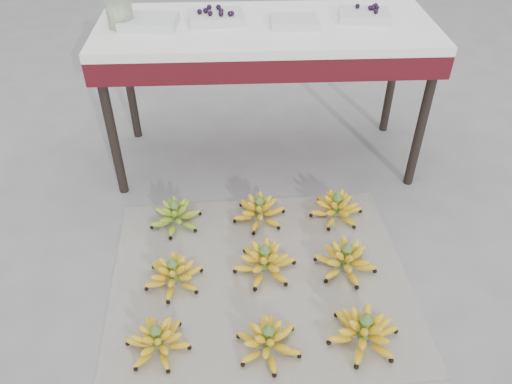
{
  "coord_description": "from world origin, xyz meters",
  "views": [
    {
      "loc": [
        -0.19,
        -1.39,
        1.62
      ],
      "look_at": [
        -0.11,
        0.28,
        0.27
      ],
      "focal_mm": 35.0,
      "sensor_mm": 36.0,
      "label": 1
    }
  ],
  "objects_px": {
    "newspaper_mat": "(260,279)",
    "bunch_front_center": "(268,341)",
    "bunch_front_left": "(157,340)",
    "bunch_back_center": "(259,211)",
    "bunch_mid_right": "(346,259)",
    "vendor_table": "(266,42)",
    "bunch_front_right": "(364,331)",
    "bunch_mid_center": "(265,261)",
    "glass_jar": "(119,11)",
    "tray_far_left": "(149,22)",
    "bunch_back_left": "(176,215)",
    "bunch_mid_left": "(174,274)",
    "tray_far_right": "(364,15)",
    "tray_left": "(216,17)",
    "bunch_back_right": "(336,208)",
    "tray_right": "(294,22)"
  },
  "relations": [
    {
      "from": "bunch_back_left",
      "to": "tray_far_left",
      "type": "distance_m",
      "value": 0.91
    },
    {
      "from": "newspaper_mat",
      "to": "bunch_mid_right",
      "type": "height_order",
      "value": "bunch_mid_right"
    },
    {
      "from": "bunch_mid_left",
      "to": "tray_far_left",
      "type": "distance_m",
      "value": 1.16
    },
    {
      "from": "bunch_back_center",
      "to": "tray_far_right",
      "type": "xyz_separation_m",
      "value": [
        0.53,
        0.56,
        0.73
      ]
    },
    {
      "from": "bunch_mid_left",
      "to": "bunch_back_center",
      "type": "height_order",
      "value": "bunch_back_center"
    },
    {
      "from": "bunch_front_left",
      "to": "bunch_mid_right",
      "type": "xyz_separation_m",
      "value": [
        0.76,
        0.36,
        0.01
      ]
    },
    {
      "from": "bunch_mid_center",
      "to": "tray_far_left",
      "type": "distance_m",
      "value": 1.22
    },
    {
      "from": "bunch_front_center",
      "to": "tray_far_right",
      "type": "height_order",
      "value": "tray_far_right"
    },
    {
      "from": "tray_far_left",
      "to": "glass_jar",
      "type": "xyz_separation_m",
      "value": [
        -0.13,
        -0.0,
        0.05
      ]
    },
    {
      "from": "bunch_front_center",
      "to": "bunch_back_center",
      "type": "relative_size",
      "value": 1.07
    },
    {
      "from": "bunch_back_center",
      "to": "glass_jar",
      "type": "bearing_deg",
      "value": 131.85
    },
    {
      "from": "tray_left",
      "to": "tray_far_right",
      "type": "relative_size",
      "value": 1.05
    },
    {
      "from": "bunch_mid_left",
      "to": "bunch_back_left",
      "type": "bearing_deg",
      "value": 71.88
    },
    {
      "from": "newspaper_mat",
      "to": "bunch_front_center",
      "type": "height_order",
      "value": "bunch_front_center"
    },
    {
      "from": "bunch_front_center",
      "to": "tray_right",
      "type": "xyz_separation_m",
      "value": [
        0.19,
        1.21,
        0.73
      ]
    },
    {
      "from": "tray_left",
      "to": "tray_far_right",
      "type": "distance_m",
      "value": 0.71
    },
    {
      "from": "bunch_front_right",
      "to": "bunch_mid_center",
      "type": "relative_size",
      "value": 0.94
    },
    {
      "from": "bunch_front_center",
      "to": "glass_jar",
      "type": "distance_m",
      "value": 1.58
    },
    {
      "from": "bunch_mid_left",
      "to": "bunch_back_right",
      "type": "distance_m",
      "value": 0.84
    },
    {
      "from": "bunch_mid_left",
      "to": "tray_far_right",
      "type": "height_order",
      "value": "tray_far_right"
    },
    {
      "from": "bunch_back_center",
      "to": "bunch_back_left",
      "type": "bearing_deg",
      "value": 173.48
    },
    {
      "from": "newspaper_mat",
      "to": "bunch_front_center",
      "type": "bearing_deg",
      "value": -87.98
    },
    {
      "from": "bunch_back_left",
      "to": "glass_jar",
      "type": "height_order",
      "value": "glass_jar"
    },
    {
      "from": "bunch_front_left",
      "to": "bunch_back_center",
      "type": "distance_m",
      "value": 0.81
    },
    {
      "from": "newspaper_mat",
      "to": "bunch_mid_center",
      "type": "height_order",
      "value": "bunch_mid_center"
    },
    {
      "from": "newspaper_mat",
      "to": "bunch_front_right",
      "type": "relative_size",
      "value": 4.45
    },
    {
      "from": "bunch_back_left",
      "to": "bunch_front_right",
      "type": "bearing_deg",
      "value": -63.73
    },
    {
      "from": "bunch_back_right",
      "to": "bunch_mid_right",
      "type": "bearing_deg",
      "value": -78.8
    },
    {
      "from": "bunch_mid_right",
      "to": "vendor_table",
      "type": "relative_size",
      "value": 0.21
    },
    {
      "from": "bunch_back_center",
      "to": "glass_jar",
      "type": "relative_size",
      "value": 1.9
    },
    {
      "from": "bunch_mid_center",
      "to": "bunch_back_center",
      "type": "relative_size",
      "value": 1.05
    },
    {
      "from": "bunch_front_center",
      "to": "bunch_mid_right",
      "type": "height_order",
      "value": "bunch_mid_right"
    },
    {
      "from": "tray_left",
      "to": "bunch_front_right",
      "type": "bearing_deg",
      "value": -67.26
    },
    {
      "from": "bunch_back_right",
      "to": "bunch_mid_left",
      "type": "bearing_deg",
      "value": -138.31
    },
    {
      "from": "bunch_mid_left",
      "to": "tray_far_right",
      "type": "relative_size",
      "value": 1.21
    },
    {
      "from": "bunch_front_right",
      "to": "glass_jar",
      "type": "height_order",
      "value": "glass_jar"
    },
    {
      "from": "bunch_back_right",
      "to": "tray_far_left",
      "type": "distance_m",
      "value": 1.24
    },
    {
      "from": "bunch_back_center",
      "to": "bunch_back_right",
      "type": "distance_m",
      "value": 0.37
    },
    {
      "from": "glass_jar",
      "to": "bunch_front_left",
      "type": "bearing_deg",
      "value": -80.54
    },
    {
      "from": "tray_left",
      "to": "bunch_back_right",
      "type": "bearing_deg",
      "value": -45.46
    },
    {
      "from": "newspaper_mat",
      "to": "bunch_back_right",
      "type": "xyz_separation_m",
      "value": [
        0.39,
        0.38,
        0.06
      ]
    },
    {
      "from": "vendor_table",
      "to": "bunch_front_right",
      "type": "bearing_deg",
      "value": -76.47
    },
    {
      "from": "bunch_mid_left",
      "to": "tray_left",
      "type": "height_order",
      "value": "tray_left"
    },
    {
      "from": "bunch_back_center",
      "to": "vendor_table",
      "type": "distance_m",
      "value": 0.82
    },
    {
      "from": "newspaper_mat",
      "to": "tray_far_left",
      "type": "height_order",
      "value": "tray_far_left"
    },
    {
      "from": "bunch_front_left",
      "to": "bunch_back_center",
      "type": "xyz_separation_m",
      "value": [
        0.41,
        0.7,
        0.0
      ]
    },
    {
      "from": "bunch_back_right",
      "to": "glass_jar",
      "type": "bearing_deg",
      "value": 167.26
    },
    {
      "from": "bunch_back_right",
      "to": "tray_left",
      "type": "bearing_deg",
      "value": 149.08
    },
    {
      "from": "tray_left",
      "to": "tray_far_right",
      "type": "height_order",
      "value": "tray_left"
    },
    {
      "from": "glass_jar",
      "to": "bunch_mid_left",
      "type": "bearing_deg",
      "value": -75.22
    }
  ]
}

